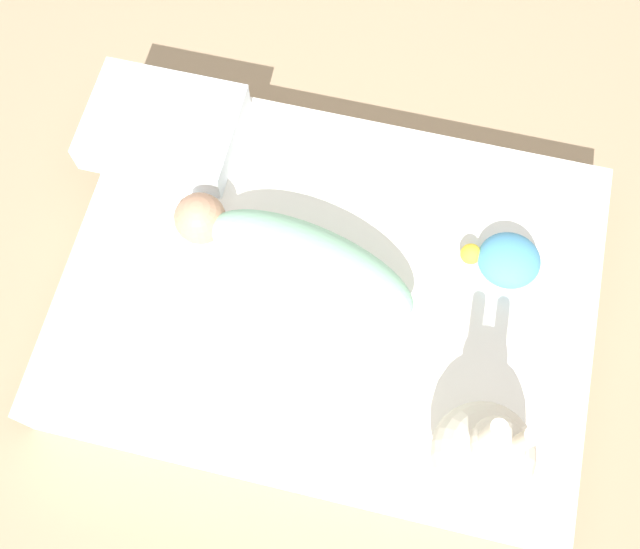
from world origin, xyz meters
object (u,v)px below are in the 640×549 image
at_px(pillow, 163,127).
at_px(turtle_plush, 506,260).
at_px(swaddled_baby, 298,260).
at_px(bunny_plush, 485,452).

bearing_deg(pillow, turtle_plush, 169.65).
bearing_deg(swaddled_baby, turtle_plush, -152.54).
relative_size(pillow, bunny_plush, 0.96).
distance_m(pillow, turtle_plush, 0.90).
relative_size(swaddled_baby, turtle_plush, 3.25).
relative_size(swaddled_baby, bunny_plush, 1.56).
relative_size(bunny_plush, turtle_plush, 2.08).
distance_m(bunny_plush, turtle_plush, 0.47).
distance_m(swaddled_baby, bunny_plush, 0.58).
distance_m(swaddled_baby, turtle_plush, 0.48).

